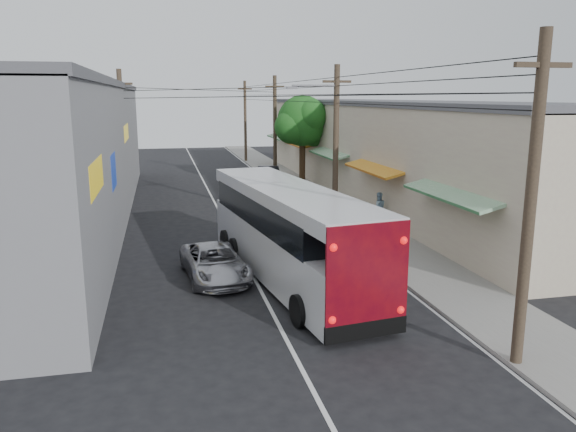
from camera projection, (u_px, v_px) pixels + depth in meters
name	position (u px, v px, depth m)	size (l,w,h in m)	color
ground	(292.00, 351.00, 14.65)	(120.00, 120.00, 0.00)	black
sidewalk	(321.00, 201.00, 35.11)	(3.00, 80.00, 0.12)	slate
building_right	(378.00, 148.00, 37.33)	(7.09, 40.00, 6.25)	beige
building_left	(55.00, 152.00, 29.22)	(7.20, 36.00, 7.25)	slate
utility_poles	(266.00, 137.00, 33.84)	(11.80, 45.28, 8.00)	#473828
street_tree	(303.00, 123.00, 39.96)	(4.40, 4.00, 6.60)	#3F2B19
coach_bus	(288.00, 232.00, 20.08)	(4.02, 11.98, 3.39)	silver
jeepney	(215.00, 263.00, 20.33)	(2.03, 4.41, 1.23)	#ACABB2
parked_suv	(286.00, 199.00, 32.28)	(2.01, 4.94, 1.43)	#9D9DA5
parked_car_mid	(277.00, 183.00, 38.14)	(1.67, 4.14, 1.41)	#27262C
parked_car_far	(269.00, 176.00, 41.68)	(1.49, 4.28, 1.41)	black
pedestrian_near	(347.00, 214.00, 26.75)	(0.66, 0.43, 1.80)	#D3708C
pedestrian_far	(378.00, 208.00, 28.67)	(0.79, 0.61, 1.62)	#99C1DF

